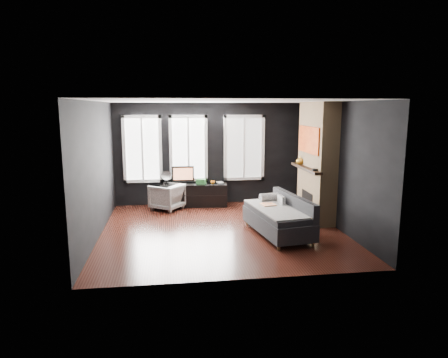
{
  "coord_description": "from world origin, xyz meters",
  "views": [
    {
      "loc": [
        -1.08,
        -8.1,
        2.58
      ],
      "look_at": [
        0.1,
        0.3,
        1.05
      ],
      "focal_mm": 32.0,
      "sensor_mm": 36.0,
      "label": 1
    }
  ],
  "objects": [
    {
      "name": "monitor",
      "position": [
        -0.71,
        2.29,
        0.86
      ],
      "size": [
        0.59,
        0.15,
        0.52
      ],
      "primitive_type": null,
      "rotation": [
        0.0,
        0.0,
        -0.04
      ],
      "color": "black",
      "rests_on": "media_console"
    },
    {
      "name": "wall_right",
      "position": [
        2.5,
        0.0,
        1.35
      ],
      "size": [
        0.02,
        5.0,
        2.7
      ],
      "primitive_type": "cube",
      "color": "black",
      "rests_on": "ground"
    },
    {
      "name": "floor",
      "position": [
        0.0,
        0.0,
        0.0
      ],
      "size": [
        5.0,
        5.0,
        0.0
      ],
      "primitive_type": "plane",
      "color": "black",
      "rests_on": "ground"
    },
    {
      "name": "armchair",
      "position": [
        -1.14,
        1.95,
        0.36
      ],
      "size": [
        0.95,
        0.96,
        0.72
      ],
      "primitive_type": "imported",
      "rotation": [
        0.0,
        0.0,
        -2.22
      ],
      "color": "silver",
      "rests_on": "floor"
    },
    {
      "name": "mug",
      "position": [
        0.05,
        2.12,
        0.65
      ],
      "size": [
        0.11,
        0.09,
        0.11
      ],
      "primitive_type": "imported",
      "rotation": [
        0.0,
        0.0,
        -0.01
      ],
      "color": "#CA680F",
      "rests_on": "media_console"
    },
    {
      "name": "wall_left",
      "position": [
        -2.5,
        0.0,
        1.35
      ],
      "size": [
        0.02,
        5.0,
        2.7
      ],
      "primitive_type": "cube",
      "color": "black",
      "rests_on": "ground"
    },
    {
      "name": "desk_fan",
      "position": [
        -1.14,
        2.32,
        0.78
      ],
      "size": [
        0.28,
        0.28,
        0.36
      ],
      "primitive_type": null,
      "rotation": [
        0.0,
        0.0,
        0.12
      ],
      "color": "#A5A5A5",
      "rests_on": "media_console"
    },
    {
      "name": "fireplace",
      "position": [
        2.3,
        0.6,
        1.35
      ],
      "size": [
        0.7,
        1.62,
        2.7
      ],
      "primitive_type": null,
      "color": "#93724C",
      "rests_on": "floor"
    },
    {
      "name": "windows",
      "position": [
        -0.45,
        2.46,
        2.38
      ],
      "size": [
        4.0,
        0.16,
        1.76
      ],
      "primitive_type": null,
      "color": "white",
      "rests_on": "wall_back"
    },
    {
      "name": "wall_back",
      "position": [
        0.0,
        2.5,
        1.35
      ],
      "size": [
        5.0,
        0.02,
        2.7
      ],
      "primitive_type": "cube",
      "color": "black",
      "rests_on": "ground"
    },
    {
      "name": "media_console",
      "position": [
        -0.44,
        2.24,
        0.3
      ],
      "size": [
        1.77,
        0.7,
        0.59
      ],
      "primitive_type": null,
      "rotation": [
        0.0,
        0.0,
        -0.09
      ],
      "color": "black",
      "rests_on": "floor"
    },
    {
      "name": "book",
      "position": [
        0.18,
        2.25,
        0.71
      ],
      "size": [
        0.17,
        0.04,
        0.23
      ],
      "primitive_type": "imported",
      "rotation": [
        0.0,
        0.0,
        0.13
      ],
      "color": "#B6AA90",
      "rests_on": "media_console"
    },
    {
      "name": "mantel_vase",
      "position": [
        2.05,
        1.05,
        1.32
      ],
      "size": [
        0.24,
        0.25,
        0.19
      ],
      "primitive_type": "imported",
      "rotation": [
        0.0,
        0.0,
        -0.33
      ],
      "color": "#C28D21",
      "rests_on": "fireplace"
    },
    {
      "name": "mantel_clock",
      "position": [
        2.05,
        0.05,
        1.25
      ],
      "size": [
        0.13,
        0.13,
        0.04
      ],
      "primitive_type": "cylinder",
      "rotation": [
        0.0,
        0.0,
        -0.02
      ],
      "color": "black",
      "rests_on": "fireplace"
    },
    {
      "name": "storage_box",
      "position": [
        -0.24,
        2.17,
        0.66
      ],
      "size": [
        0.28,
        0.22,
        0.13
      ],
      "primitive_type": "cube",
      "rotation": [
        0.0,
        0.0,
        -0.29
      ],
      "color": "#28662C",
      "rests_on": "media_console"
    },
    {
      "name": "sofa",
      "position": [
        1.1,
        -0.46,
        0.41
      ],
      "size": [
        1.22,
        2.01,
        0.81
      ],
      "primitive_type": null,
      "rotation": [
        0.0,
        0.0,
        0.15
      ],
      "color": "black",
      "rests_on": "floor"
    },
    {
      "name": "ceiling",
      "position": [
        0.0,
        0.0,
        2.7
      ],
      "size": [
        5.0,
        5.0,
        0.0
      ],
      "primitive_type": "plane",
      "color": "white",
      "rests_on": "ground"
    },
    {
      "name": "stripe_pillow",
      "position": [
        1.26,
        -0.14,
        0.59
      ],
      "size": [
        0.1,
        0.31,
        0.31
      ],
      "primitive_type": "cube",
      "rotation": [
        0.0,
        0.0,
        0.08
      ],
      "color": "gray",
      "rests_on": "sofa"
    }
  ]
}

